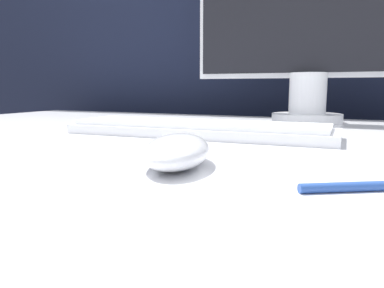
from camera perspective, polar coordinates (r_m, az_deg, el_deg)
partition_panel at (r=1.18m, az=18.20°, el=5.28°), size 5.00×0.03×1.49m
computer_mouse_near at (r=0.38m, az=-2.31°, el=-1.05°), size 0.10×0.14×0.03m
keyboard at (r=0.63m, az=0.90°, el=2.31°), size 0.46×0.13×0.02m
monitor at (r=0.94m, az=17.72°, el=18.05°), size 0.54×0.16×0.45m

